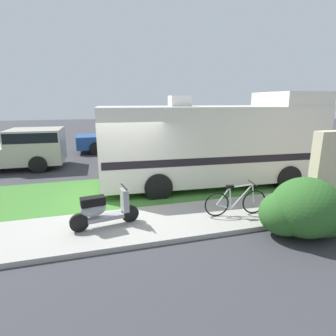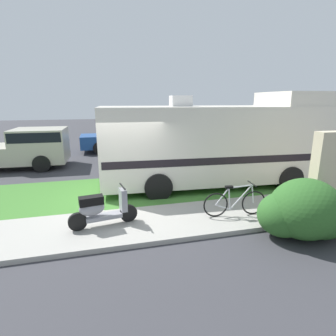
# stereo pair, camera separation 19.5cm
# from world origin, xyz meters

# --- Properties ---
(ground_plane) EXTENTS (80.00, 80.00, 0.00)m
(ground_plane) POSITION_xyz_m (0.00, 0.00, 0.00)
(ground_plane) COLOR #38383D
(sidewalk) EXTENTS (24.00, 2.00, 0.12)m
(sidewalk) POSITION_xyz_m (0.00, -1.20, 0.06)
(sidewalk) COLOR #9E9B93
(sidewalk) RESTS_ON ground
(grass_strip) EXTENTS (24.00, 3.40, 0.08)m
(grass_strip) POSITION_xyz_m (0.00, 1.50, 0.04)
(grass_strip) COLOR #3D752D
(grass_strip) RESTS_ON ground
(motorhome_rv) EXTENTS (8.12, 3.05, 3.42)m
(motorhome_rv) POSITION_xyz_m (3.47, 1.58, 1.62)
(motorhome_rv) COLOR silver
(motorhome_rv) RESTS_ON ground
(scooter) EXTENTS (1.67, 0.57, 0.97)m
(scooter) POSITION_xyz_m (-0.70, -1.16, 0.58)
(scooter) COLOR black
(scooter) RESTS_ON ground
(bicycle) EXTENTS (1.72, 0.52, 0.89)m
(bicycle) POSITION_xyz_m (2.76, -1.41, 0.50)
(bicycle) COLOR black
(bicycle) RESTS_ON ground
(pickup_truck_near) EXTENTS (5.20, 2.35, 1.84)m
(pickup_truck_near) POSITION_xyz_m (-4.24, 6.20, 0.98)
(pickup_truck_near) COLOR #B7B29E
(pickup_truck_near) RESTS_ON ground
(pickup_truck_far) EXTENTS (5.18, 2.16, 1.80)m
(pickup_truck_far) POSITION_xyz_m (1.35, 9.52, 0.96)
(pickup_truck_far) COLOR #1E478C
(pickup_truck_far) RESTS_ON ground
(bush_by_porch) EXTENTS (1.97, 1.48, 1.39)m
(bush_by_porch) POSITION_xyz_m (3.78, -2.68, 0.66)
(bush_by_porch) COLOR #2D6026
(bush_by_porch) RESTS_ON ground
(bottle_green) EXTENTS (0.06, 0.06, 0.24)m
(bottle_green) POSITION_xyz_m (5.66, -1.34, 0.22)
(bottle_green) COLOR #19722D
(bottle_green) RESTS_ON ground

